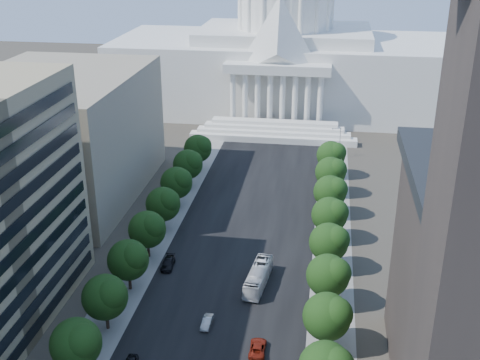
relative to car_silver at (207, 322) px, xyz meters
The scene contains 28 objects.
road_asphalt 38.90m from the car_silver, 87.47° to the left, with size 30.00×260.00×0.01m, color black.
sidewalk_left 42.53m from the car_silver, 113.98° to the left, with size 8.00×260.00×0.02m, color gray.
sidewalk_right 44.04m from the car_silver, 61.93° to the left, with size 8.00×260.00×0.02m, color gray.
capitol 135.14m from the car_silver, 89.26° to the left, with size 120.00×56.00×73.00m.
office_block_left_far 68.80m from the car_silver, 133.45° to the left, with size 38.00×52.00×30.00m, color gray.
tree_l_c 22.86m from the car_silver, 136.10° to the right, with size 7.79×7.60×9.97m.
tree_l_d 17.28m from the car_silver, 168.16° to the right, with size 7.79×7.60×9.97m.
tree_l_e 19.03m from the car_silver, 151.50° to the left, with size 7.79×7.60×9.97m.
tree_l_f 26.72m from the car_silver, 127.66° to the left, with size 7.79×7.60×9.97m.
tree_l_g 36.79m from the car_silver, 116.02° to the left, with size 7.79×7.60×9.97m.
tree_l_h 47.77m from the car_silver, 109.65° to the left, with size 7.79×7.60×9.97m.
tree_l_i 59.14m from the car_silver, 105.72° to the left, with size 7.79×7.60×9.97m.
tree_l_j 70.72m from the car_silver, 103.07° to the left, with size 7.79×7.60×9.97m.
tree_r_d 21.13m from the car_silver, ahead, with size 7.79×7.60×9.97m.
tree_r_e 22.59m from the car_silver, 23.35° to the left, with size 7.79×7.60×9.97m.
tree_r_f 29.36m from the car_silver, 45.84° to the left, with size 7.79×7.60×9.97m.
tree_r_g 38.75m from the car_silver, 58.44° to the left, with size 7.79×7.60×9.97m.
tree_r_h 49.29m from the car_silver, 65.81° to the left, with size 7.79×7.60×9.97m.
tree_r_i 60.38m from the car_silver, 70.50° to the left, with size 7.79×7.60×9.97m.
tree_r_j 71.76m from the car_silver, 73.71° to the left, with size 7.79×7.60×9.97m.
streetlight_c 23.92m from the car_silver, 22.26° to the left, with size 2.61×0.44×9.00m.
streetlight_d 40.49m from the car_silver, 57.43° to the left, with size 2.61×0.44×9.00m.
streetlight_e 62.91m from the car_silver, 69.83° to the left, with size 2.61×0.44×9.00m.
streetlight_f 86.75m from the car_silver, 75.54° to the left, with size 2.61×0.44×9.00m.
car_silver is the anchor object (origin of this frame).
car_red 10.74m from the car_silver, 30.70° to the right, with size 2.50×5.42×1.50m, color maroon.
car_dark_b 20.73m from the car_silver, 123.10° to the left, with size 2.24×5.50×1.60m, color black.
city_bus 15.32m from the car_silver, 62.65° to the left, with size 3.00×12.82×3.57m, color silver.
Camera 1 is at (16.07, -30.81, 62.13)m, focal length 45.00 mm.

